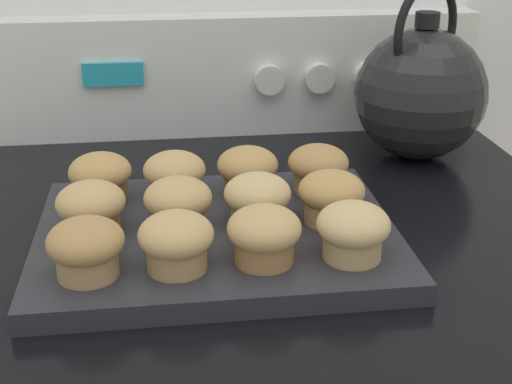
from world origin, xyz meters
TOP-DOWN VIEW (x-y plane):
  - control_panel at (0.00, 0.67)m, footprint 0.74×0.07m
  - muffin_pan at (-0.05, 0.29)m, footprint 0.37×0.28m
  - muffin_r0_c0 at (-0.17, 0.20)m, footprint 0.07×0.07m
  - muffin_r0_c1 at (-0.09, 0.21)m, footprint 0.07×0.07m
  - muffin_r0_c2 at (-0.01, 0.21)m, footprint 0.07×0.07m
  - muffin_r0_c3 at (0.07, 0.21)m, footprint 0.07×0.07m
  - muffin_r1_c0 at (-0.17, 0.29)m, footprint 0.07×0.07m
  - muffin_r1_c1 at (-0.09, 0.29)m, footprint 0.07×0.07m
  - muffin_r1_c2 at (-0.01, 0.29)m, footprint 0.07×0.07m
  - muffin_r1_c3 at (0.07, 0.29)m, footprint 0.07×0.07m
  - muffin_r2_c0 at (-0.17, 0.37)m, footprint 0.07×0.07m
  - muffin_r2_c1 at (-0.09, 0.37)m, footprint 0.07×0.07m
  - muffin_r2_c2 at (-0.01, 0.37)m, footprint 0.07×0.07m
  - muffin_r2_c3 at (0.07, 0.37)m, footprint 0.07×0.07m
  - tea_kettle at (0.25, 0.52)m, footprint 0.20×0.18m

SIDE VIEW (x-z plane):
  - muffin_pan at x=-0.05m, z-range 0.89..0.91m
  - muffin_r0_c0 at x=-0.17m, z-range 0.91..0.97m
  - muffin_r0_c1 at x=-0.09m, z-range 0.91..0.97m
  - muffin_r0_c2 at x=-0.01m, z-range 0.91..0.97m
  - muffin_r0_c3 at x=0.07m, z-range 0.91..0.97m
  - muffin_r1_c0 at x=-0.17m, z-range 0.91..0.97m
  - muffin_r1_c1 at x=-0.09m, z-range 0.91..0.97m
  - muffin_r1_c2 at x=-0.01m, z-range 0.91..0.97m
  - muffin_r1_c3 at x=0.07m, z-range 0.91..0.97m
  - muffin_r2_c0 at x=-0.17m, z-range 0.91..0.97m
  - muffin_r2_c1 at x=-0.09m, z-range 0.91..0.97m
  - muffin_r2_c2 at x=-0.01m, z-range 0.91..0.97m
  - muffin_r2_c3 at x=0.07m, z-range 0.91..0.97m
  - control_panel at x=0.00m, z-range 0.89..1.07m
  - tea_kettle at x=0.25m, z-range 0.86..1.10m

